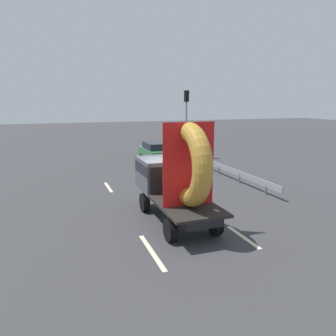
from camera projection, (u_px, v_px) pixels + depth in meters
name	position (u px, v px, depth m)	size (l,w,h in m)	color
ground_plane	(175.00, 213.00, 13.95)	(120.00, 120.00, 0.00)	#38383A
flatbed_truck	(175.00, 176.00, 12.81)	(2.02, 5.24, 3.99)	black
distant_sedan	(156.00, 150.00, 26.29)	(1.85, 4.32, 1.41)	black
traffic_light	(186.00, 114.00, 26.69)	(0.42, 0.36, 5.48)	gray
guardrail	(229.00, 170.00, 20.03)	(0.10, 10.04, 0.71)	gray
lane_dash_left_near	(152.00, 252.00, 10.38)	(2.64, 0.16, 0.01)	beige
lane_dash_left_far	(108.00, 187.00, 18.07)	(2.15, 0.16, 0.01)	beige
lane_dash_right_near	(243.00, 237.00, 11.50)	(2.04, 0.16, 0.01)	beige
lane_dash_right_far	(164.00, 181.00, 19.42)	(2.70, 0.16, 0.01)	beige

